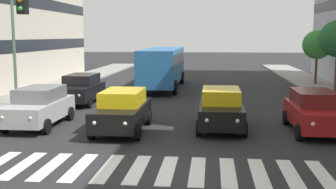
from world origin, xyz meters
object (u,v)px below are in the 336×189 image
(street_tree_3, at_px, (317,45))
(street_lamp_right, at_px, (21,18))
(car_row2_0, at_px, (81,89))
(bus_behind_traffic, at_px, (163,64))
(car_1, at_px, (221,108))
(car_3, at_px, (39,106))
(car_0, at_px, (314,111))
(car_2, at_px, (122,110))

(street_tree_3, bearing_deg, street_lamp_right, 34.06)
(car_row2_0, xyz_separation_m, bus_behind_traffic, (-3.93, -7.86, 0.97))
(car_1, distance_m, car_row2_0, 10.02)
(car_3, bearing_deg, car_0, -179.92)
(street_tree_3, bearing_deg, car_1, 64.70)
(car_1, relative_size, bus_behind_traffic, 0.42)
(car_2, relative_size, street_lamp_right, 0.56)
(car_1, xyz_separation_m, car_2, (4.11, 0.93, 0.00))
(bus_behind_traffic, bearing_deg, street_tree_3, -166.43)
(car_row2_0, distance_m, bus_behind_traffic, 8.84)
(car_1, distance_m, street_lamp_right, 12.17)
(car_0, distance_m, street_tree_3, 17.67)
(car_0, relative_size, street_lamp_right, 0.56)
(car_0, xyz_separation_m, car_3, (11.81, 0.02, 0.00))
(car_2, xyz_separation_m, car_row2_0, (3.93, -6.90, 0.00))
(car_0, relative_size, street_tree_3, 1.04)
(car_2, bearing_deg, car_0, -175.47)
(car_0, xyz_separation_m, street_tree_3, (-4.07, -17.03, 2.36))
(car_1, bearing_deg, car_0, 175.47)
(car_0, relative_size, car_1, 1.00)
(car_3, bearing_deg, street_lamp_right, -58.57)
(car_2, bearing_deg, car_row2_0, -60.33)
(car_3, relative_size, street_lamp_right, 0.56)
(car_3, xyz_separation_m, car_row2_0, (0.07, -6.29, 0.00))
(car_3, bearing_deg, car_1, -177.70)
(car_0, height_order, car_3, same)
(car_3, bearing_deg, street_tree_3, -132.97)
(bus_behind_traffic, bearing_deg, car_row2_0, 63.42)
(car_1, xyz_separation_m, street_tree_3, (-7.91, -16.73, 2.36))
(car_0, bearing_deg, street_lamp_right, -17.02)
(car_0, distance_m, car_row2_0, 13.44)
(car_3, xyz_separation_m, bus_behind_traffic, (-3.86, -14.15, 0.97))
(car_1, relative_size, street_lamp_right, 0.56)
(street_lamp_right, bearing_deg, bus_behind_traffic, -124.26)
(car_1, bearing_deg, car_2, 12.80)
(car_1, height_order, car_2, same)
(car_0, height_order, car_1, same)
(car_1, xyz_separation_m, bus_behind_traffic, (4.11, -13.83, 0.97))
(car_row2_0, bearing_deg, car_3, 90.63)
(bus_behind_traffic, bearing_deg, car_3, 74.73)
(car_0, distance_m, street_lamp_right, 15.74)
(car_3, height_order, street_lamp_right, street_lamp_right)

